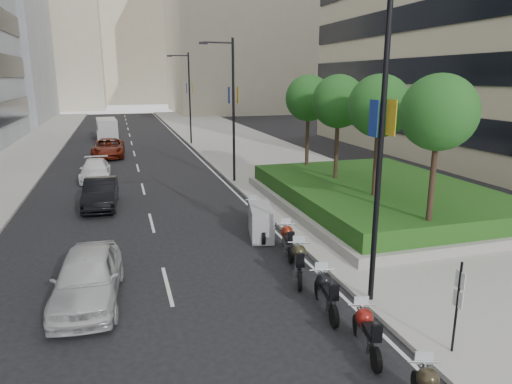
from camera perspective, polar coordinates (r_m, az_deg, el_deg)
name	(u,v)px	position (r m, az deg, el deg)	size (l,w,h in m)	color
ground	(243,344)	(12.42, -1.69, -18.45)	(160.00, 160.00, 0.00)	black
sidewalk_right	(252,151)	(42.30, -0.49, 5.18)	(10.00, 100.00, 0.15)	#9E9B93
lane_edge	(195,154)	(41.16, -7.62, 4.71)	(0.12, 100.00, 0.01)	silver
lane_centre	(135,157)	(40.68, -14.88, 4.25)	(0.12, 100.00, 0.01)	silver
building_cream_right	(244,16)	(94.11, -1.50, 21.09)	(28.00, 24.00, 36.00)	#B7AD93
building_cream_left	(35,26)	(111.65, -25.91, 18.14)	(26.00, 24.00, 34.00)	#B7AD93
building_cream_centre	(130,28)	(130.78, -15.47, 19.11)	(30.00, 24.00, 38.00)	#B7AD93
planter	(378,202)	(24.61, 14.96, -1.25)	(10.00, 14.00, 0.40)	gray
hedge	(378,191)	(24.46, 15.05, 0.10)	(9.40, 13.40, 0.80)	#1B4D16
tree_0	(439,113)	(18.05, 21.89, 9.14)	(2.80, 2.80, 6.30)	#332319
tree_1	(379,106)	(21.32, 15.17, 10.28)	(2.80, 2.80, 6.30)	#332319
tree_2	(338,102)	(24.81, 10.26, 11.03)	(2.80, 2.80, 6.30)	#332319
tree_3	(308,99)	(28.43, 6.57, 11.53)	(2.80, 2.80, 6.30)	#332319
lamp_post_0	(376,138)	(13.14, 14.79, 6.58)	(2.34, 0.45, 9.00)	black
lamp_post_1	(231,104)	(28.97, -3.14, 10.94)	(2.34, 0.45, 9.00)	black
lamp_post_2	(188,94)	(46.64, -8.50, 12.03)	(2.34, 0.45, 9.00)	black
parking_sign	(457,303)	(12.21, 23.87, -12.54)	(0.06, 0.32, 2.50)	black
motorcycle_1	(366,331)	(12.17, 13.63, -16.54)	(0.76, 2.09, 1.05)	black
motorcycle_2	(326,293)	(13.74, 8.72, -12.34)	(0.75, 2.24, 1.12)	black
motorcycle_3	(299,262)	(15.70, 5.40, -8.70)	(1.00, 2.19, 1.14)	black
motorcycle_4	(288,240)	(17.72, 3.97, -6.03)	(0.75, 2.18, 1.09)	black
motorcycle_5	(261,222)	(19.50, 0.62, -3.78)	(1.35, 2.39, 1.37)	black
motorcycle_6	(252,211)	(21.58, -0.50, -2.42)	(0.82, 1.93, 0.99)	black
car_a	(88,277)	(14.95, -20.30, -9.97)	(1.89, 4.71, 1.60)	silver
car_b	(101,193)	(25.32, -18.84, -0.16)	(1.60, 4.60, 1.52)	black
car_c	(95,170)	(32.32, -19.46, 2.62)	(1.87, 4.59, 1.33)	white
car_d	(108,148)	(41.36, -17.98, 5.27)	(2.58, 5.60, 1.56)	#60190B
delivery_van	(107,130)	(53.33, -18.13, 7.40)	(2.36, 5.41, 2.22)	#B4B3B6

